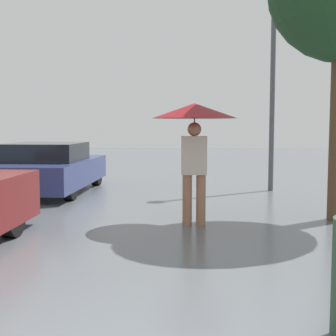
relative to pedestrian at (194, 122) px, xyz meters
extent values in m
cylinder|color=#9E7051|center=(-0.10, 0.00, -1.16)|extent=(0.14, 0.14, 0.76)
cylinder|color=#9E7051|center=(0.10, 0.00, -1.16)|extent=(0.14, 0.14, 0.76)
cube|color=beige|center=(0.00, 0.00, -0.49)|extent=(0.38, 0.22, 0.57)
sphere|color=#9E7051|center=(0.00, 0.00, -0.10)|extent=(0.21, 0.21, 0.21)
cylinder|color=#515456|center=(0.00, 0.00, -0.24)|extent=(0.02, 0.02, 0.61)
cone|color=maroon|center=(0.00, 0.00, 0.17)|extent=(1.26, 1.26, 0.22)
cylinder|color=black|center=(-2.42, -0.96, -1.25)|extent=(0.18, 0.57, 0.57)
cube|color=navy|center=(-3.31, 3.33, -1.10)|extent=(1.81, 3.85, 0.55)
cube|color=black|center=(-3.31, 3.14, -0.62)|extent=(1.54, 1.73, 0.39)
cylinder|color=black|center=(-4.13, 4.53, -1.24)|extent=(0.18, 0.60, 0.60)
cylinder|color=black|center=(-2.50, 4.53, -1.24)|extent=(0.18, 0.60, 0.60)
cylinder|color=black|center=(-2.50, 2.14, -1.24)|extent=(0.18, 0.60, 0.60)
cylinder|color=#515456|center=(1.71, 3.82, 0.71)|extent=(0.11, 0.11, 4.48)
camera|label=1|loc=(0.08, -6.96, -0.05)|focal=50.00mm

